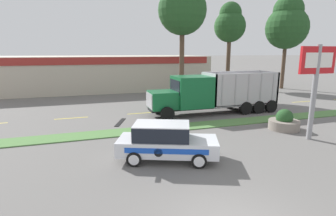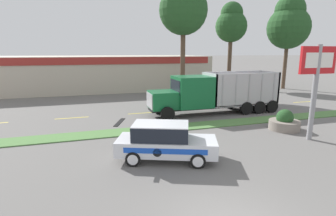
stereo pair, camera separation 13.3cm
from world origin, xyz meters
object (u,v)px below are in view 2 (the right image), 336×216
store_sign_post (317,74)px  stone_planter (284,122)px  dump_truck_lead (204,95)px  rally_car (165,141)px

store_sign_post → stone_planter: (0.01, 2.02, -3.20)m
dump_truck_lead → stone_planter: size_ratio=5.55×
stone_planter → rally_car: bearing=-165.0°
dump_truck_lead → store_sign_post: bearing=-67.6°
dump_truck_lead → stone_planter: bearing=-60.5°
rally_car → dump_truck_lead: bearing=54.5°
rally_car → store_sign_post: 9.08m
dump_truck_lead → store_sign_post: (3.08, -7.48, 2.11)m
dump_truck_lead → rally_car: size_ratio=2.19×
rally_car → store_sign_post: (8.64, 0.30, 2.79)m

